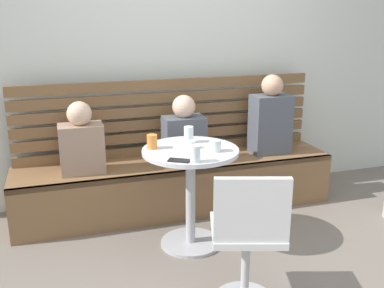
# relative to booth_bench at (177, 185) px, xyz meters

# --- Properties ---
(ground) EXTENTS (8.00, 8.00, 0.00)m
(ground) POSITION_rel_booth_bench_xyz_m (0.00, -1.20, -0.22)
(ground) COLOR #70665B
(back_wall) EXTENTS (5.20, 0.10, 2.90)m
(back_wall) POSITION_rel_booth_bench_xyz_m (0.00, 0.44, 1.23)
(back_wall) COLOR silver
(back_wall) RESTS_ON ground
(booth_bench) EXTENTS (2.70, 0.52, 0.44)m
(booth_bench) POSITION_rel_booth_bench_xyz_m (0.00, 0.00, 0.00)
(booth_bench) COLOR brown
(booth_bench) RESTS_ON ground
(booth_backrest) EXTENTS (2.65, 0.04, 0.67)m
(booth_backrest) POSITION_rel_booth_bench_xyz_m (0.00, 0.24, 0.56)
(booth_backrest) COLOR brown
(booth_backrest) RESTS_ON booth_bench
(cafe_table) EXTENTS (0.68, 0.68, 0.74)m
(cafe_table) POSITION_rel_booth_bench_xyz_m (-0.07, -0.62, 0.30)
(cafe_table) COLOR #ADADB2
(cafe_table) RESTS_ON ground
(white_chair) EXTENTS (0.50, 0.50, 0.85)m
(white_chair) POSITION_rel_booth_bench_xyz_m (0.01, -1.43, 0.24)
(white_chair) COLOR #ADADB2
(white_chair) RESTS_ON ground
(person_adult) EXTENTS (0.34, 0.22, 0.70)m
(person_adult) POSITION_rel_booth_bench_xyz_m (0.87, 0.00, 0.53)
(person_adult) COLOR #4C515B
(person_adult) RESTS_ON booth_bench
(person_child_left) EXTENTS (0.34, 0.22, 0.57)m
(person_child_left) POSITION_rel_booth_bench_xyz_m (-0.78, -0.02, 0.47)
(person_child_left) COLOR #9E7F6B
(person_child_left) RESTS_ON booth_bench
(person_child_middle) EXTENTS (0.34, 0.22, 0.57)m
(person_child_middle) POSITION_rel_booth_bench_xyz_m (0.05, -0.03, 0.47)
(person_child_middle) COLOR #4C515B
(person_child_middle) RESTS_ON booth_bench
(cup_water_clear) EXTENTS (0.07, 0.07, 0.11)m
(cup_water_clear) POSITION_rel_booth_bench_xyz_m (-0.13, -0.90, 0.57)
(cup_water_clear) COLOR white
(cup_water_clear) RESTS_ON cafe_table
(cup_glass_tall) EXTENTS (0.07, 0.07, 0.12)m
(cup_glass_tall) POSITION_rel_booth_bench_xyz_m (-0.04, -0.46, 0.58)
(cup_glass_tall) COLOR silver
(cup_glass_tall) RESTS_ON cafe_table
(cup_tumbler_orange) EXTENTS (0.07, 0.07, 0.10)m
(cup_tumbler_orange) POSITION_rel_booth_bench_xyz_m (-0.33, -0.53, 0.57)
(cup_tumbler_orange) COLOR orange
(cup_tumbler_orange) RESTS_ON cafe_table
(cup_espresso_small) EXTENTS (0.06, 0.06, 0.05)m
(cup_espresso_small) POSITION_rel_booth_bench_xyz_m (-0.06, -0.60, 0.55)
(cup_espresso_small) COLOR silver
(cup_espresso_small) RESTS_ON cafe_table
(cup_glass_short) EXTENTS (0.08, 0.08, 0.08)m
(cup_glass_short) POSITION_rel_booth_bench_xyz_m (0.07, -0.72, 0.56)
(cup_glass_short) COLOR silver
(cup_glass_short) RESTS_ON cafe_table
(phone_on_table) EXTENTS (0.16, 0.13, 0.01)m
(phone_on_table) POSITION_rel_booth_bench_xyz_m (-0.22, -0.85, 0.52)
(phone_on_table) COLOR black
(phone_on_table) RESTS_ON cafe_table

